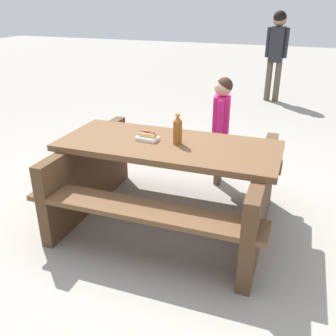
# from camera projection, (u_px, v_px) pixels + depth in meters

# --- Properties ---
(ground_plane) EXTENTS (30.00, 30.00, 0.00)m
(ground_plane) POSITION_uv_depth(u_px,v_px,m) (168.00, 221.00, 3.33)
(ground_plane) COLOR gray
(ground_plane) RESTS_ON ground
(picnic_table) EXTENTS (1.85, 1.46, 0.75)m
(picnic_table) POSITION_uv_depth(u_px,v_px,m) (168.00, 177.00, 3.15)
(picnic_table) COLOR brown
(picnic_table) RESTS_ON ground
(soda_bottle) EXTENTS (0.07, 0.07, 0.25)m
(soda_bottle) POSITION_uv_depth(u_px,v_px,m) (178.00, 130.00, 2.96)
(soda_bottle) COLOR brown
(soda_bottle) RESTS_ON picnic_table
(hotdog_tray) EXTENTS (0.19, 0.12, 0.08)m
(hotdog_tray) POSITION_uv_depth(u_px,v_px,m) (147.00, 137.00, 3.07)
(hotdog_tray) COLOR white
(hotdog_tray) RESTS_ON picnic_table
(child_in_coat) EXTENTS (0.19, 0.28, 1.13)m
(child_in_coat) POSITION_uv_depth(u_px,v_px,m) (221.00, 118.00, 3.75)
(child_in_coat) COLOR brown
(child_in_coat) RESTS_ON ground
(bystander_adult) EXTENTS (0.41, 0.26, 1.65)m
(bystander_adult) POSITION_uv_depth(u_px,v_px,m) (277.00, 45.00, 6.92)
(bystander_adult) COLOR brown
(bystander_adult) RESTS_ON ground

